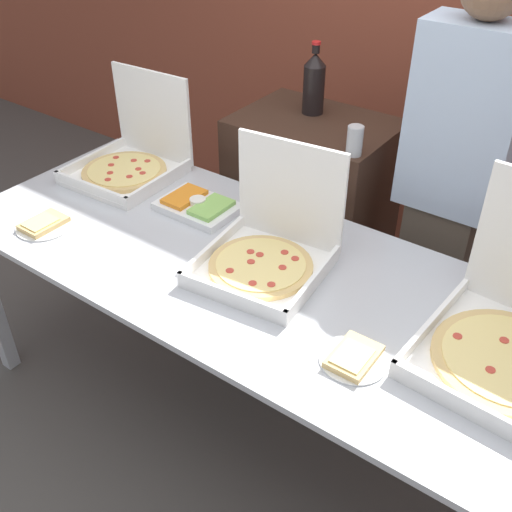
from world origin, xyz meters
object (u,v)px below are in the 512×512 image
Objects in this scene: paper_plate_front_left at (44,224)px; soda_bottle at (314,83)px; pizza_box_near_left at (131,157)px; person_guest_cap at (451,186)px; pizza_box_near_right at (268,248)px; soda_can_silver at (355,141)px; veggie_tray at (198,205)px; paper_plate_front_center at (354,357)px.

paper_plate_front_left is 0.67× the size of soda_bottle.
pizza_box_near_left reaches higher than paper_plate_front_left.
person_guest_cap reaches higher than soda_bottle.
paper_plate_front_left is at bearing -112.44° from soda_bottle.
pizza_box_near_right is at bearing -16.49° from pizza_box_near_left.
paper_plate_front_left is 1.77× the size of soda_can_silver.
veggie_tray is at bearing 35.89° from person_guest_cap.
pizza_box_near_right is at bearing 63.16° from person_guest_cap.
pizza_box_near_left is at bearing 159.85° from pizza_box_near_right.
paper_plate_front_center is at bearing 95.92° from person_guest_cap.
pizza_box_near_left is 2.24× the size of paper_plate_front_center.
paper_plate_front_center is (1.38, -0.46, -0.06)m from pizza_box_near_left.
soda_bottle is (0.08, 0.74, 0.32)m from veggie_tray.
veggie_tray is 1.02m from person_guest_cap.
soda_bottle reaches higher than pizza_box_near_right.
pizza_box_near_right is at bearing 19.84° from paper_plate_front_left.
person_guest_cap is (1.28, 0.52, 0.04)m from pizza_box_near_left.
pizza_box_near_right reaches higher than paper_plate_front_center.
paper_plate_front_left is at bearing -88.06° from pizza_box_near_left.
paper_plate_front_left is 1.33m from soda_bottle.
soda_can_silver is (0.45, 0.46, 0.24)m from veggie_tray.
paper_plate_front_center is at bearing -53.11° from soda_bottle.
soda_bottle reaches higher than pizza_box_near_left.
pizza_box_near_left is 1.00m from soda_can_silver.
pizza_box_near_left is 0.89m from soda_bottle.
pizza_box_near_left is 1.46m from paper_plate_front_center.
soda_can_silver is at bearing 45.68° from veggie_tray.
pizza_box_near_left reaches higher than veggie_tray.
pizza_box_near_left reaches higher than soda_can_silver.
pizza_box_near_left is 1.44× the size of veggie_tray.
soda_bottle reaches higher than veggie_tray.
person_guest_cap is (0.83, 0.60, 0.09)m from veggie_tray.
veggie_tray is (-0.45, 0.14, -0.05)m from pizza_box_near_right.
soda_bottle is at bearing 67.56° from paper_plate_front_left.
soda_can_silver is at bearing 46.76° from paper_plate_front_left.
soda_bottle is (0.49, 1.19, 0.33)m from paper_plate_front_left.
soda_can_silver is (0.90, 0.38, 0.18)m from pizza_box_near_left.
person_guest_cap is (0.74, -0.14, -0.23)m from soda_bottle.
soda_bottle is 2.63× the size of soda_can_silver.
paper_plate_front_center is 1.34m from paper_plate_front_left.
person_guest_cap is (-0.10, 0.98, 0.10)m from paper_plate_front_center.
paper_plate_front_left is 1.28m from soda_can_silver.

